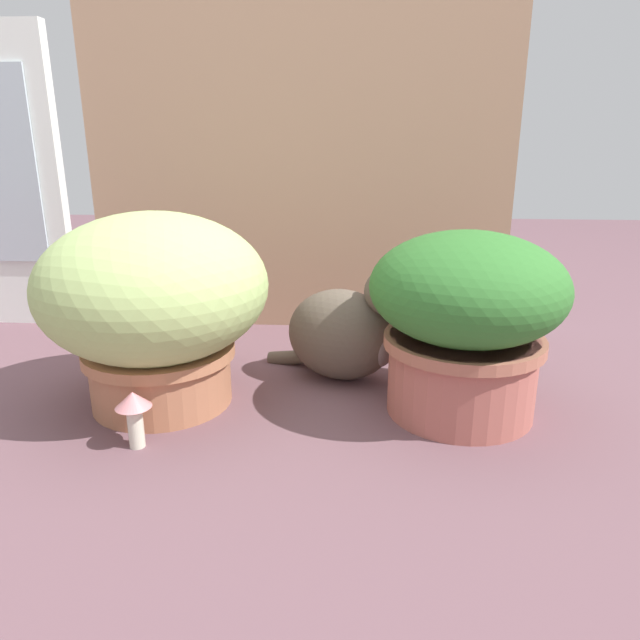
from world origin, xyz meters
TOP-DOWN VIEW (x-y plane):
  - ground_plane at (0.00, 0.00)m, footprint 6.00×6.00m
  - cardboard_backdrop at (0.00, 0.60)m, footprint 1.22×0.03m
  - window_panel_white at (-0.85, 0.57)m, footprint 0.32×0.05m
  - grass_planter at (-0.25, 0.03)m, footprint 0.48×0.48m
  - leafy_planter at (0.40, 0.02)m, footprint 0.40×0.40m
  - cat at (0.16, 0.18)m, footprint 0.37×0.23m
  - mushroom_ornament_pink at (-0.23, -0.17)m, footprint 0.07×0.07m

SIDE VIEW (x-z plane):
  - ground_plane at x=0.00m, z-range 0.00..0.00m
  - mushroom_ornament_pink at x=-0.23m, z-range 0.02..0.13m
  - cat at x=0.16m, z-range -0.04..0.28m
  - leafy_planter at x=0.40m, z-range 0.02..0.40m
  - grass_planter at x=-0.25m, z-range 0.02..0.44m
  - window_panel_white at x=-0.85m, z-range 0.00..0.87m
  - cardboard_backdrop at x=0.00m, z-range 0.00..0.93m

